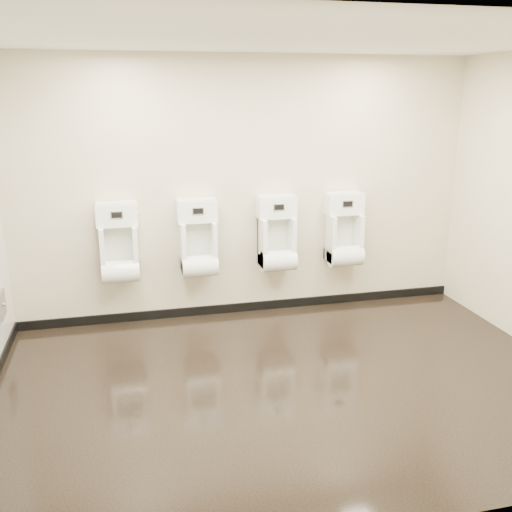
% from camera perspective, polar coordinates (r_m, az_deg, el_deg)
% --- Properties ---
extents(ground, '(5.00, 3.50, 0.00)m').
position_cam_1_polar(ground, '(5.04, 3.54, -12.64)').
color(ground, black).
rests_on(ground, ground).
extents(ceiling, '(5.00, 3.50, 0.00)m').
position_cam_1_polar(ceiling, '(4.43, 4.21, 20.94)').
color(ceiling, silver).
extents(back_wall, '(5.00, 0.02, 2.80)m').
position_cam_1_polar(back_wall, '(6.20, -0.94, 6.65)').
color(back_wall, beige).
rests_on(back_wall, ground).
extents(front_wall, '(5.00, 0.02, 2.80)m').
position_cam_1_polar(front_wall, '(2.98, 13.80, -4.59)').
color(front_wall, beige).
rests_on(front_wall, ground).
extents(skirting_back, '(5.00, 0.02, 0.10)m').
position_cam_1_polar(skirting_back, '(6.55, -0.86, -5.09)').
color(skirting_back, black).
rests_on(skirting_back, ground).
extents(access_panel, '(0.04, 0.25, 0.25)m').
position_cam_1_polar(access_panel, '(5.87, -24.09, -4.47)').
color(access_panel, '#9E9EA3').
rests_on(access_panel, left_wall).
extents(urinal_0, '(0.43, 0.32, 0.80)m').
position_cam_1_polar(urinal_0, '(6.03, -13.53, 0.74)').
color(urinal_0, white).
rests_on(urinal_0, back_wall).
extents(urinal_1, '(0.43, 0.32, 0.80)m').
position_cam_1_polar(urinal_1, '(6.08, -5.79, 1.24)').
color(urinal_1, white).
rests_on(urinal_1, back_wall).
extents(urinal_2, '(0.43, 0.32, 0.80)m').
position_cam_1_polar(urinal_2, '(6.25, 2.13, 1.72)').
color(urinal_2, white).
rests_on(urinal_2, back_wall).
extents(urinal_3, '(0.43, 0.32, 0.80)m').
position_cam_1_polar(urinal_3, '(6.49, 8.82, 2.11)').
color(urinal_3, white).
rests_on(urinal_3, back_wall).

